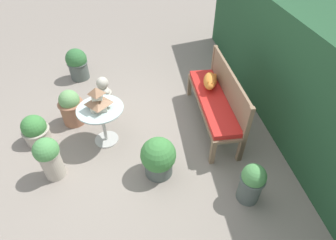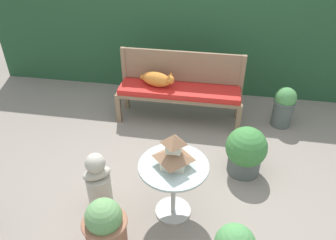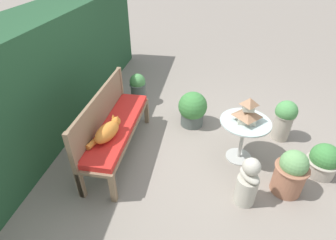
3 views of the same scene
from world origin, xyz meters
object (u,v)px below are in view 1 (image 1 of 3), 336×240
Objects in this scene: potted_plant_table_far at (49,157)px; patio_table at (102,116)px; cat at (210,81)px; potted_plant_bench_right at (35,130)px; potted_plant_hedge_corner at (77,64)px; potted_plant_patio_mid at (71,107)px; potted_plant_bench_left at (252,183)px; garden_bench at (213,102)px; potted_plant_table_near at (158,158)px; garden_bust at (105,96)px; pagoda_birdhouse at (98,100)px.

patio_table is at bearing 131.49° from potted_plant_table_far.
cat is 1.12× the size of potted_plant_bench_right.
potted_plant_hedge_corner is 1.29m from potted_plant_patio_mid.
potted_plant_bench_left is (1.65, 2.19, 0.01)m from potted_plant_patio_mid.
potted_plant_table_near is at bearing -46.74° from garden_bench.
cat reaches higher than garden_bust.
potted_plant_patio_mid is (-0.48, -0.50, -0.18)m from patio_table.
potted_plant_table_far reaches higher than potted_plant_hedge_corner.
potted_plant_table_far reaches higher than potted_plant_patio_mid.
potted_plant_bench_right is at bearing -151.49° from potted_plant_table_far.
patio_table is 1.91× the size of pagoda_birdhouse.
potted_plant_table_far is (0.54, -0.61, -0.39)m from pagoda_birdhouse.
potted_plant_bench_right is 0.59m from potted_plant_patio_mid.
garden_bust reaches higher than garden_bench.
cat is 2.61m from potted_plant_bench_right.
garden_bench is 2.68m from potted_plant_hedge_corner.
potted_plant_patio_mid reaches higher than potted_plant_table_near.
potted_plant_bench_left is at bearing 37.56° from potted_plant_hedge_corner.
potted_plant_hedge_corner is at bearing -142.44° from potted_plant_bench_left.
patio_table is 1.01m from potted_plant_bench_right.
potted_plant_bench_right is (0.59, -0.95, -0.08)m from garden_bust.
cat is at bearing 59.05° from potted_plant_hedge_corner.
potted_plant_table_near is at bearing -116.94° from potted_plant_bench_left.
patio_table reaches higher than garden_bench.
patio_table reaches higher than potted_plant_table_near.
potted_plant_table_near is at bearing -7.15° from garden_bust.
garden_bust is at bearing -108.52° from garden_bench.
patio_table is at bearing -133.97° from potted_plant_table_near.
potted_plant_patio_mid is 1.02m from potted_plant_table_far.
potted_plant_table_near is at bearing 27.47° from potted_plant_hedge_corner.
potted_plant_hedge_corner is 0.97× the size of potted_plant_table_far.
potted_plant_table_far is (1.25, -0.59, 0.06)m from garden_bust.
cat is 1.50× the size of pagoda_birdhouse.
potted_plant_bench_left is (1.17, 1.68, -0.17)m from patio_table.
garden_bench is 1.35m from potted_plant_bench_left.
garden_bench is 3.73× the size of potted_plant_bench_right.
potted_plant_table_near is 1.65m from potted_plant_patio_mid.
cat reaches higher than potted_plant_patio_mid.
garden_bust is 1.55m from potted_plant_table_near.
cat reaches higher than garden_bench.
pagoda_birdhouse is 0.75× the size of potted_plant_bench_right.
potted_plant_bench_left reaches higher than potted_plant_bench_right.
patio_table is at bearing 88.21° from pagoda_birdhouse.
cat is 1.66m from garden_bust.
potted_plant_bench_right is at bearing -116.05° from potted_plant_bench_left.
potted_plant_table_far is 1.11× the size of potted_plant_bench_left.
potted_plant_bench_right is (-0.79, -1.66, -0.07)m from potted_plant_table_near.
cat is at bearing 114.40° from potted_plant_table_far.
garden_bust is 1.12m from potted_plant_bench_right.
potted_plant_bench_right is 0.71× the size of potted_plant_table_far.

